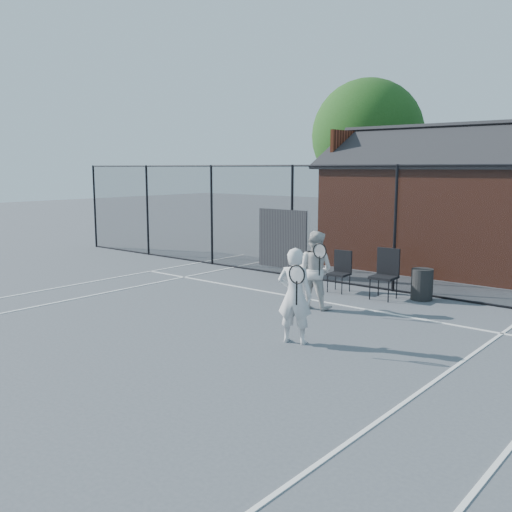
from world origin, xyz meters
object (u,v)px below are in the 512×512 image
Objects in this scene: clubhouse at (441,213)px; chair_right at (384,275)px; player_back at (315,270)px; player_front at (295,296)px; waste_bin at (422,284)px; chair_left at (339,272)px.

clubhouse is 5.87× the size of chair_right.
player_back is 1.82m from chair_right.
waste_bin is (0.32, 4.38, -0.46)m from player_front.
player_back is at bearing 116.25° from player_front.
player_front is at bearing -94.21° from waste_bin.
player_back is 2.33× the size of waste_bin.
waste_bin is (1.40, -4.40, -1.26)m from clubhouse.
waste_bin is at bearing -72.39° from clubhouse.
clubhouse is at bearing 95.47° from chair_right.
chair_right is (-0.36, 3.88, -0.26)m from player_front.
chair_right is at bearing 65.92° from player_back.
player_back reaches higher than chair_left.
player_back is 1.47× the size of chair_right.
player_front is (1.07, -8.78, -0.79)m from clubhouse.
player_back is at bearing -78.43° from chair_left.
player_front is at bearing -71.45° from chair_left.
chair_right is at bearing 95.35° from player_front.
chair_left is at bearing 104.51° from player_back.
player_back is 1.70× the size of chair_left.
clubhouse is at bearing 81.78° from chair_left.
player_back is at bearing -123.51° from waste_bin.
player_back reaches higher than chair_right.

